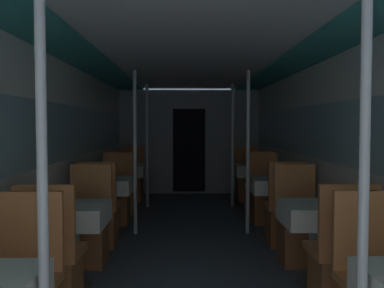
% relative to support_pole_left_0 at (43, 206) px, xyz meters
% --- Properties ---
extents(wall_left, '(0.05, 9.86, 2.06)m').
position_rel_support_pole_left_0_xyz_m(wall_left, '(-0.70, 2.85, 0.04)').
color(wall_left, silver).
rests_on(wall_left, ground_plane).
extents(wall_right, '(0.05, 9.86, 2.06)m').
position_rel_support_pole_left_0_xyz_m(wall_right, '(2.12, 2.85, 0.04)').
color(wall_right, silver).
rests_on(wall_right, ground_plane).
extents(ceiling_panel, '(2.82, 9.86, 0.07)m').
position_rel_support_pole_left_0_xyz_m(ceiling_panel, '(0.71, 2.85, 1.07)').
color(ceiling_panel, silver).
rests_on(ceiling_panel, wall_left).
extents(bulkhead_far, '(2.77, 0.09, 2.06)m').
position_rel_support_pole_left_0_xyz_m(bulkhead_far, '(0.71, 6.63, -0.00)').
color(bulkhead_far, gray).
rests_on(bulkhead_far, ground_plane).
extents(support_pole_left_0, '(0.05, 0.05, 2.06)m').
position_rel_support_pole_left_0_xyz_m(support_pole_left_0, '(0.00, 0.00, 0.00)').
color(support_pole_left_0, silver).
rests_on(support_pole_left_0, ground_plane).
extents(dining_table_left_1, '(0.58, 0.58, 0.71)m').
position_rel_support_pole_left_0_xyz_m(dining_table_left_1, '(-0.33, 1.74, -0.46)').
color(dining_table_left_1, '#4C4C51').
rests_on(dining_table_left_1, ground_plane).
extents(chair_left_near_1, '(0.42, 0.42, 0.98)m').
position_rel_support_pole_left_0_xyz_m(chair_left_near_1, '(-0.33, 1.18, -0.73)').
color(chair_left_near_1, '#9C5B31').
rests_on(chair_left_near_1, ground_plane).
extents(chair_left_far_1, '(0.42, 0.42, 0.98)m').
position_rel_support_pole_left_0_xyz_m(chair_left_far_1, '(-0.33, 2.31, -0.73)').
color(chair_left_far_1, '#9C5B31').
rests_on(chair_left_far_1, ground_plane).
extents(dining_table_left_2, '(0.58, 0.58, 0.71)m').
position_rel_support_pole_left_0_xyz_m(dining_table_left_2, '(-0.33, 3.49, -0.46)').
color(dining_table_left_2, '#4C4C51').
rests_on(dining_table_left_2, ground_plane).
extents(chair_left_near_2, '(0.42, 0.42, 0.98)m').
position_rel_support_pole_left_0_xyz_m(chair_left_near_2, '(-0.33, 2.92, -0.73)').
color(chair_left_near_2, '#9C5B31').
rests_on(chair_left_near_2, ground_plane).
extents(chair_left_far_2, '(0.42, 0.42, 0.98)m').
position_rel_support_pole_left_0_xyz_m(chair_left_far_2, '(-0.33, 4.05, -0.73)').
color(chair_left_far_2, '#9C5B31').
rests_on(chair_left_far_2, ground_plane).
extents(support_pole_left_2, '(0.05, 0.05, 2.06)m').
position_rel_support_pole_left_0_xyz_m(support_pole_left_2, '(0.00, 3.49, 0.00)').
color(support_pole_left_2, silver).
rests_on(support_pole_left_2, ground_plane).
extents(dining_table_left_3, '(0.58, 0.58, 0.71)m').
position_rel_support_pole_left_0_xyz_m(dining_table_left_3, '(-0.33, 5.23, -0.46)').
color(dining_table_left_3, '#4C4C51').
rests_on(dining_table_left_3, ground_plane).
extents(chair_left_near_3, '(0.42, 0.42, 0.98)m').
position_rel_support_pole_left_0_xyz_m(chair_left_near_3, '(-0.33, 4.67, -0.73)').
color(chair_left_near_3, '#9C5B31').
rests_on(chair_left_near_3, ground_plane).
extents(chair_left_far_3, '(0.42, 0.42, 0.98)m').
position_rel_support_pole_left_0_xyz_m(chair_left_far_3, '(-0.33, 5.80, -0.73)').
color(chair_left_far_3, '#9C5B31').
rests_on(chair_left_far_3, ground_plane).
extents(support_pole_left_3, '(0.05, 0.05, 2.06)m').
position_rel_support_pole_left_0_xyz_m(support_pole_left_3, '(0.00, 5.23, 0.00)').
color(support_pole_left_3, silver).
rests_on(support_pole_left_3, ground_plane).
extents(support_pole_right_0, '(0.05, 0.05, 2.06)m').
position_rel_support_pole_left_0_xyz_m(support_pole_right_0, '(1.42, 0.00, 0.00)').
color(support_pole_right_0, silver).
rests_on(support_pole_right_0, ground_plane).
extents(dining_table_right_1, '(0.58, 0.58, 0.71)m').
position_rel_support_pole_left_0_xyz_m(dining_table_right_1, '(1.76, 1.74, -0.46)').
color(dining_table_right_1, '#4C4C51').
rests_on(dining_table_right_1, ground_plane).
extents(chair_right_near_1, '(0.42, 0.42, 0.98)m').
position_rel_support_pole_left_0_xyz_m(chair_right_near_1, '(1.76, 1.18, -0.73)').
color(chair_right_near_1, '#9C5B31').
rests_on(chair_right_near_1, ground_plane).
extents(chair_right_far_1, '(0.42, 0.42, 0.98)m').
position_rel_support_pole_left_0_xyz_m(chair_right_far_1, '(1.76, 2.31, -0.73)').
color(chair_right_far_1, '#9C5B31').
rests_on(chair_right_far_1, ground_plane).
extents(dining_table_right_2, '(0.58, 0.58, 0.71)m').
position_rel_support_pole_left_0_xyz_m(dining_table_right_2, '(1.76, 3.49, -0.46)').
color(dining_table_right_2, '#4C4C51').
rests_on(dining_table_right_2, ground_plane).
extents(chair_right_near_2, '(0.42, 0.42, 0.98)m').
position_rel_support_pole_left_0_xyz_m(chair_right_near_2, '(1.76, 2.92, -0.73)').
color(chair_right_near_2, '#9C5B31').
rests_on(chair_right_near_2, ground_plane).
extents(chair_right_far_2, '(0.42, 0.42, 0.98)m').
position_rel_support_pole_left_0_xyz_m(chair_right_far_2, '(1.76, 4.05, -0.73)').
color(chair_right_far_2, '#9C5B31').
rests_on(chair_right_far_2, ground_plane).
extents(support_pole_right_2, '(0.05, 0.05, 2.06)m').
position_rel_support_pole_left_0_xyz_m(support_pole_right_2, '(1.42, 3.49, 0.00)').
color(support_pole_right_2, silver).
rests_on(support_pole_right_2, ground_plane).
extents(dining_table_right_3, '(0.58, 0.58, 0.71)m').
position_rel_support_pole_left_0_xyz_m(dining_table_right_3, '(1.76, 5.23, -0.46)').
color(dining_table_right_3, '#4C4C51').
rests_on(dining_table_right_3, ground_plane).
extents(chair_right_near_3, '(0.42, 0.42, 0.98)m').
position_rel_support_pole_left_0_xyz_m(chair_right_near_3, '(1.76, 4.67, -0.73)').
color(chair_right_near_3, '#9C5B31').
rests_on(chair_right_near_3, ground_plane).
extents(chair_right_far_3, '(0.42, 0.42, 0.98)m').
position_rel_support_pole_left_0_xyz_m(chair_right_far_3, '(1.76, 5.80, -0.73)').
color(chair_right_far_3, '#9C5B31').
rests_on(chair_right_far_3, ground_plane).
extents(support_pole_right_3, '(0.05, 0.05, 2.06)m').
position_rel_support_pole_left_0_xyz_m(support_pole_right_3, '(1.42, 5.23, 0.00)').
color(support_pole_right_3, silver).
rests_on(support_pole_right_3, ground_plane).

